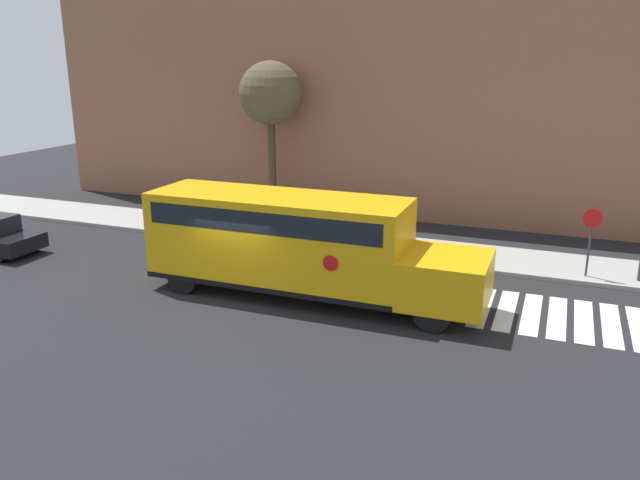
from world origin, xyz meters
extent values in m
plane|color=black|center=(0.00, 0.00, 0.00)|extent=(60.00, 60.00, 0.00)
cube|color=#9E9E99|center=(0.00, 6.50, 0.07)|extent=(44.00, 3.00, 0.15)
cube|color=#935B42|center=(0.00, 13.00, 5.58)|extent=(32.00, 4.00, 11.17)
cube|color=white|center=(6.94, 2.00, 0.00)|extent=(0.50, 3.20, 0.01)
cube|color=white|center=(7.64, 2.00, 0.00)|extent=(0.50, 3.20, 0.01)
cube|color=white|center=(8.34, 2.00, 0.00)|extent=(0.50, 3.20, 0.01)
cube|color=white|center=(9.04, 2.00, 0.00)|extent=(0.50, 3.20, 0.01)
cube|color=white|center=(9.74, 2.00, 0.00)|extent=(0.50, 3.20, 0.01)
cube|color=white|center=(10.44, 2.00, 0.00)|extent=(0.50, 3.20, 0.01)
cube|color=white|center=(11.14, 2.00, 0.00)|extent=(0.50, 3.20, 0.01)
cube|color=#EAA80F|center=(0.88, 0.84, 1.78)|extent=(7.95, 2.50, 2.66)
cube|color=#EAA80F|center=(6.03, 0.84, 1.14)|extent=(2.36, 2.50, 1.37)
cube|color=black|center=(0.88, 0.84, 0.53)|extent=(7.95, 2.54, 0.16)
cube|color=black|center=(0.88, 0.84, 2.56)|extent=(7.31, 2.53, 0.64)
cylinder|color=red|center=(3.06, -0.45, 1.65)|extent=(0.44, 0.02, 0.44)
cylinder|color=black|center=(5.91, 1.92, 0.50)|extent=(1.00, 0.30, 1.00)
cylinder|color=black|center=(5.91, -0.24, 0.50)|extent=(1.00, 0.30, 1.00)
cylinder|color=black|center=(-1.89, 1.92, 0.50)|extent=(1.00, 0.30, 1.00)
cylinder|color=black|center=(-1.89, -0.24, 0.50)|extent=(1.00, 0.30, 1.00)
cylinder|color=black|center=(-9.74, 1.43, 0.32)|extent=(0.64, 0.22, 0.64)
cylinder|color=#38383A|center=(9.81, 5.58, 1.08)|extent=(0.07, 0.07, 2.15)
cylinder|color=red|center=(9.81, 5.53, 2.12)|extent=(0.61, 0.03, 0.61)
cylinder|color=#423323|center=(-3.51, 9.58, 2.36)|extent=(0.34, 0.34, 4.72)
sphere|color=brown|center=(-3.51, 9.58, 5.56)|extent=(2.78, 2.78, 2.78)
camera|label=1|loc=(8.76, -15.65, 7.11)|focal=35.00mm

